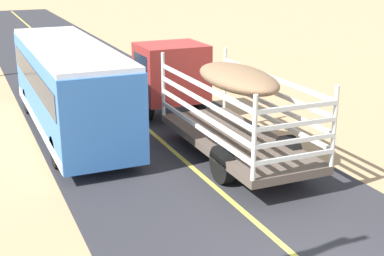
# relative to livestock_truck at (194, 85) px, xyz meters

# --- Properties ---
(livestock_truck) EXTENTS (2.53, 9.70, 3.02)m
(livestock_truck) POSITION_rel_livestock_truck_xyz_m (0.00, 0.00, 0.00)
(livestock_truck) COLOR #B2332D
(livestock_truck) RESTS_ON road_surface
(bus) EXTENTS (2.54, 10.00, 3.21)m
(bus) POSITION_rel_livestock_truck_xyz_m (-4.05, 1.78, -0.04)
(bus) COLOR #3872C6
(bus) RESTS_ON road_surface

